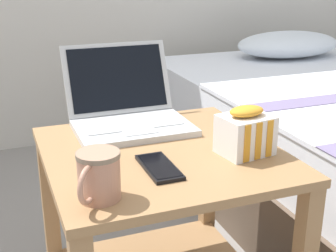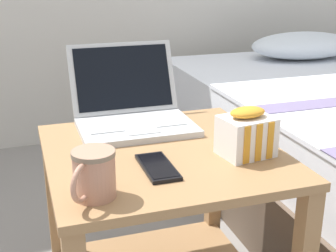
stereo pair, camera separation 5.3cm
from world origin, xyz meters
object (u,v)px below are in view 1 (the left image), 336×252
object	(u,v)px
cell_phone	(159,167)
snack_bag	(245,132)
mug_front_left	(98,174)
laptop	(128,111)

from	to	relation	value
cell_phone	snack_bag	bearing A→B (deg)	3.12
mug_front_left	cell_phone	world-z (taller)	mug_front_left
laptop	mug_front_left	xyz separation A→B (m)	(-0.18, -0.41, 0.01)
laptop	snack_bag	xyz separation A→B (m)	(0.21, -0.31, 0.01)
mug_front_left	snack_bag	distance (m)	0.41
snack_bag	cell_phone	xyz separation A→B (m)	(-0.23, -0.01, -0.05)
laptop	snack_bag	distance (m)	0.37
laptop	mug_front_left	world-z (taller)	laptop
laptop	cell_phone	bearing A→B (deg)	-93.61
mug_front_left	snack_bag	size ratio (longest dim) A/B	0.85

